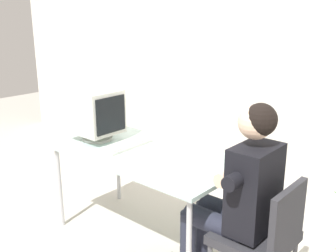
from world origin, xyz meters
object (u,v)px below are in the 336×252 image
Objects in this scene: keyboard at (126,145)px; office_chair at (264,234)px; desk at (145,158)px; crt_monitor at (96,112)px; person_seated at (238,192)px.

keyboard is 0.55× the size of office_chair.
desk is 3.56× the size of crt_monitor.
office_chair is (1.23, -0.02, -0.29)m from keyboard.
office_chair is (1.04, -0.04, -0.22)m from desk.
person_seated is at bearing 180.00° from office_chair.
keyboard is 1.04m from person_seated.
crt_monitor reaches higher than office_chair.
keyboard is at bearing 5.93° from crt_monitor.
desk is 1.83× the size of office_chair.
person_seated is (1.35, 0.01, -0.29)m from crt_monitor.
person_seated reaches higher than desk.
desk is 1.06m from office_chair.
person_seated is at bearing 0.34° from crt_monitor.
desk is at bearing 5.09° from crt_monitor.
office_chair is 0.64× the size of person_seated.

